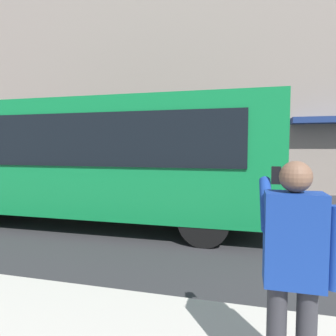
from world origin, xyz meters
name	(u,v)px	position (x,y,z in m)	size (l,w,h in m)	color
ground_plane	(265,234)	(0.00, 0.00, 0.00)	(60.00, 60.00, 0.00)	#2B2B2D
building_facade_far	(259,53)	(-0.02, -6.80, 5.99)	(28.00, 1.55, 12.00)	gray
red_bus	(91,158)	(4.24, 0.06, 1.68)	(9.05, 2.54, 3.08)	#0F7238
pedestrian_photographer	(294,261)	(0.12, 4.69, 1.14)	(0.53, 0.52, 1.70)	#2D2D33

